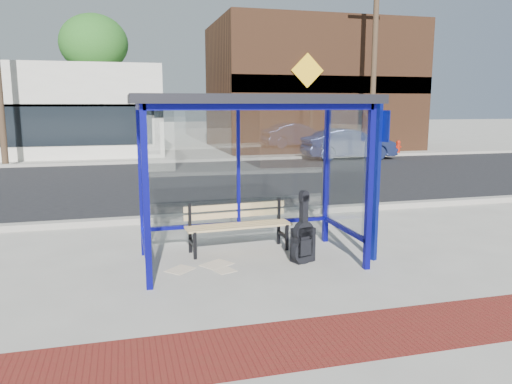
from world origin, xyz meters
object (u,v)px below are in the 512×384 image
object	(u,v)px
backpack	(299,249)
fire_hydrant	(398,147)
parked_car	(349,144)
bench	(238,223)
guitar_bag	(303,239)
suitcase	(303,245)

from	to	relation	value
backpack	fire_hydrant	world-z (taller)	fire_hydrant
parked_car	fire_hydrant	distance (m)	3.20
parked_car	bench	bearing A→B (deg)	149.25
backpack	parked_car	xyz separation A→B (m)	(6.70, 12.46, 0.49)
bench	guitar_bag	world-z (taller)	guitar_bag
suitcase	fire_hydrant	size ratio (longest dim) A/B	0.83
parked_car	backpack	bearing A→B (deg)	153.40
guitar_bag	backpack	bearing A→B (deg)	68.51
guitar_bag	fire_hydrant	world-z (taller)	guitar_bag
bench	suitcase	size ratio (longest dim) A/B	3.04
suitcase	parked_car	distance (m)	14.28
bench	parked_car	xyz separation A→B (m)	(7.49, 11.79, 0.19)
bench	fire_hydrant	world-z (taller)	bench
fire_hydrant	backpack	bearing A→B (deg)	-125.58
guitar_bag	parked_car	size ratio (longest dim) A/B	0.26
bench	fire_hydrant	size ratio (longest dim) A/B	2.51
guitar_bag	suitcase	size ratio (longest dim) A/B	1.82
guitar_bag	bench	bearing A→B (deg)	113.13
backpack	fire_hydrant	bearing A→B (deg)	54.62
backpack	suitcase	bearing A→B (deg)	-86.33
bench	backpack	distance (m)	1.07
bench	guitar_bag	distance (m)	1.18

